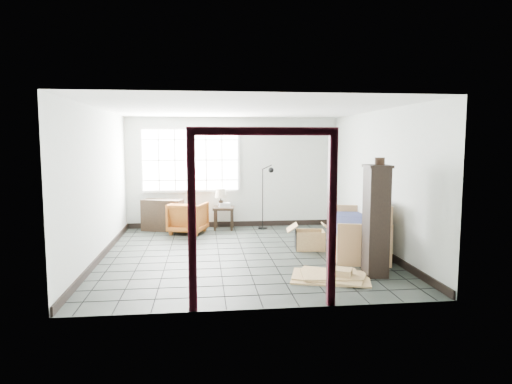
{
  "coord_description": "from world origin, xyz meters",
  "views": [
    {
      "loc": [
        -0.71,
        -8.07,
        2.03
      ],
      "look_at": [
        0.26,
        0.3,
        1.1
      ],
      "focal_mm": 32.0,
      "sensor_mm": 36.0,
      "label": 1
    }
  ],
  "objects": [
    {
      "name": "table_lamp",
      "position": [
        -0.31,
        2.44,
        0.82
      ],
      "size": [
        0.3,
        0.3,
        0.42
      ],
      "rotation": [
        0.0,
        0.0,
        0.1
      ],
      "color": "black",
      "rests_on": "side_table"
    },
    {
      "name": "doorway_trim",
      "position": [
        0.0,
        -2.7,
        1.38
      ],
      "size": [
        1.8,
        0.08,
        2.2
      ],
      "color": "#380C16",
      "rests_on": "ground"
    },
    {
      "name": "armchair",
      "position": [
        -1.06,
        2.05,
        0.38
      ],
      "size": [
        0.93,
        0.9,
        0.76
      ],
      "primitive_type": "imported",
      "rotation": [
        0.0,
        0.0,
        2.81
      ],
      "color": "brown",
      "rests_on": "ground"
    },
    {
      "name": "futon_sofa",
      "position": [
        2.22,
        0.02,
        0.37
      ],
      "size": [
        1.41,
        2.46,
        1.03
      ],
      "rotation": [
        0.0,
        0.0,
        -0.24
      ],
      "color": "#A97A4C",
      "rests_on": "ground"
    },
    {
      "name": "side_table",
      "position": [
        -0.25,
        2.4,
        0.43
      ],
      "size": [
        0.53,
        0.53,
        0.52
      ],
      "rotation": [
        0.0,
        0.0,
        -0.11
      ],
      "color": "black",
      "rests_on": "ground"
    },
    {
      "name": "projector",
      "position": [
        -0.24,
        2.43,
        0.57
      ],
      "size": [
        0.29,
        0.24,
        0.09
      ],
      "rotation": [
        0.0,
        0.0,
        0.15
      ],
      "color": "silver",
      "rests_on": "side_table"
    },
    {
      "name": "console_shelf",
      "position": [
        -1.65,
        2.4,
        0.36
      ],
      "size": [
        0.99,
        0.65,
        0.72
      ],
      "rotation": [
        0.0,
        0.0,
        -0.34
      ],
      "color": "black",
      "rests_on": "ground"
    },
    {
      "name": "open_box",
      "position": [
        1.28,
        0.23,
        0.18
      ],
      "size": [
        0.91,
        0.52,
        0.49
      ],
      "rotation": [
        0.0,
        0.0,
        -0.12
      ],
      "color": "#936947",
      "rests_on": "ground"
    },
    {
      "name": "room_shell",
      "position": [
        0.0,
        0.03,
        1.68
      ],
      "size": [
        5.02,
        5.52,
        2.61
      ],
      "color": "silver",
      "rests_on": "ground"
    },
    {
      "name": "pot",
      "position": [
        1.9,
        -1.54,
        1.74
      ],
      "size": [
        0.19,
        0.19,
        0.11
      ],
      "rotation": [
        0.0,
        0.0,
        0.38
      ],
      "color": "black",
      "rests_on": "tall_shelf"
    },
    {
      "name": "floor_lamp",
      "position": [
        0.74,
        2.33,
        0.8
      ],
      "size": [
        0.4,
        0.38,
        1.5
      ],
      "rotation": [
        0.0,
        0.0,
        -0.33
      ],
      "color": "black",
      "rests_on": "ground"
    },
    {
      "name": "cardboard_pile",
      "position": [
        1.18,
        -1.63,
        0.04
      ],
      "size": [
        1.32,
        1.11,
        0.17
      ],
      "rotation": [
        0.0,
        0.0,
        -0.33
      ],
      "color": "#936947",
      "rests_on": "ground"
    },
    {
      "name": "window_panel",
      "position": [
        -1.0,
        2.7,
        1.6
      ],
      "size": [
        2.32,
        0.08,
        1.52
      ],
      "color": "silver",
      "rests_on": "ground"
    },
    {
      "name": "tall_shelf",
      "position": [
        1.87,
        -1.53,
        0.86
      ],
      "size": [
        0.39,
        0.48,
        1.68
      ],
      "rotation": [
        0.0,
        0.0,
        -0.07
      ],
      "color": "black",
      "rests_on": "ground"
    },
    {
      "name": "ground",
      "position": [
        0.0,
        0.0,
        0.0
      ],
      "size": [
        5.5,
        5.5,
        0.0
      ],
      "primitive_type": "plane",
      "color": "black",
      "rests_on": "ground"
    }
  ]
}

